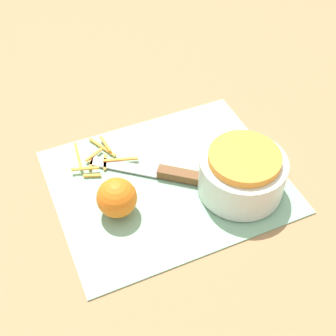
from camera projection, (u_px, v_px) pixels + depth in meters
name	position (u px, v px, depth m)	size (l,w,h in m)	color
ground_plane	(168.00, 182.00, 0.82)	(4.00, 4.00, 0.00)	#9E754C
cutting_board	(168.00, 181.00, 0.82)	(0.39, 0.33, 0.01)	#84B793
bowl_speckled	(242.00, 173.00, 0.78)	(0.15, 0.15, 0.08)	silver
knife	(168.00, 173.00, 0.82)	(0.18, 0.15, 0.02)	brown
orange_left	(117.00, 198.00, 0.75)	(0.07, 0.07, 0.07)	orange
peel_pile	(98.00, 157.00, 0.85)	(0.12, 0.10, 0.01)	gold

